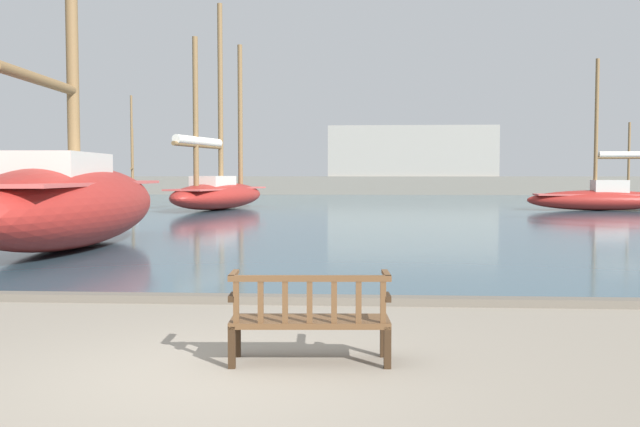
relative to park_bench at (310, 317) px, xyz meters
name	(u,v)px	position (x,y,z in m)	size (l,w,h in m)	color
ground_plane	(202,377)	(-0.98, -0.54, -0.47)	(160.00, 160.00, 0.00)	gray
harbor_water	(343,201)	(-0.98, 43.46, -0.43)	(100.00, 80.00, 0.08)	#385666
quay_edge_kerb	(261,299)	(-0.98, 3.31, -0.41)	(40.00, 0.30, 0.12)	#675F54
park_bench	(310,317)	(0.00, 0.00, 0.00)	(1.63, 0.61, 0.92)	#322113
sailboat_outer_starboard	(218,190)	(-7.13, 29.92, 0.62)	(4.72, 10.26, 10.77)	maroon
sailboat_distant_harbor	(132,194)	(-14.66, 38.74, 0.15)	(2.92, 6.00, 7.00)	black
sailboat_nearest_starboard	(600,197)	(12.54, 30.06, 0.30)	(7.21, 2.08, 7.69)	maroon
sailboat_mid_starboard	(71,199)	(-6.82, 10.34, 0.81)	(3.59, 10.55, 13.38)	maroon
far_breakwater	(372,173)	(1.25, 58.92, 1.62)	(55.98, 2.40, 6.39)	slate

